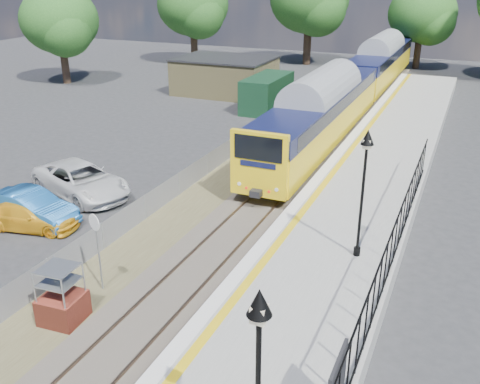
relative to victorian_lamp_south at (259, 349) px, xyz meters
The scene contains 16 objects.
ground 8.05m from the victorian_lamp_south, 143.97° to the left, with size 120.00×120.00×0.00m, color #2D2D30.
track_bed 15.50m from the victorian_lamp_south, 113.60° to the left, with size 5.90×80.00×0.29m.
platform 12.67m from the victorian_lamp_south, 96.18° to the left, with size 5.00×70.00×0.90m, color gray.
platform_edge 12.92m from the victorian_lamp_south, 105.65° to the left, with size 0.90×70.00×0.01m.
victorian_lamp_south is the anchor object (origin of this frame).
victorian_lamp_north 10.00m from the victorian_lamp_south, 91.15° to the left, with size 0.44×0.44×4.60m.
palisade_fence 6.79m from the victorian_lamp_south, 80.47° to the left, with size 0.12×26.00×2.00m.
wire_fence 19.07m from the victorian_lamp_south, 121.23° to the left, with size 0.06×52.00×1.20m.
outbuilding 38.94m from the victorian_lamp_south, 114.99° to the left, with size 10.80×10.10×3.12m.
tree_line 46.24m from the victorian_lamp_south, 95.09° to the left, with size 56.80×43.80×11.88m.
train 34.77m from the victorian_lamp_south, 99.12° to the left, with size 2.82×40.83×3.51m.
brick_plinth 9.44m from the victorian_lamp_south, 155.02° to the left, with size 1.31×1.31×1.97m.
speed_sign 10.05m from the victorian_lamp_south, 144.82° to the left, with size 0.56×0.22×2.92m.
car_blue 17.02m from the victorian_lamp_south, 148.01° to the left, with size 1.55×4.44×1.46m, color #1B5DA6.
car_yellow 16.51m from the victorian_lamp_south, 148.61° to the left, with size 1.68×4.14×1.20m, color gold.
car_white 18.91m from the victorian_lamp_south, 139.17° to the left, with size 2.60×5.64×1.57m, color silver.
Camera 1 is at (8.15, -10.86, 10.28)m, focal length 40.00 mm.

